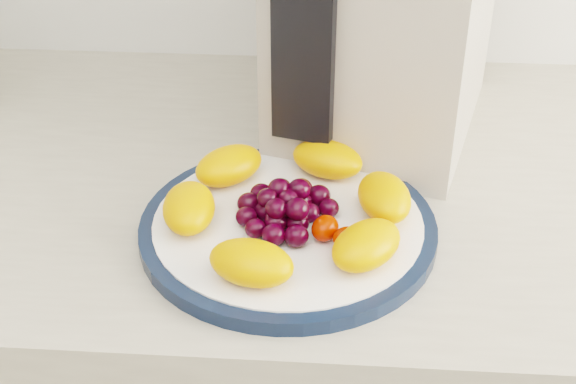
{
  "coord_description": "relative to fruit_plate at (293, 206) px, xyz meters",
  "views": [
    {
      "loc": [
        0.14,
        0.44,
        1.37
      ],
      "look_at": [
        0.1,
        1.07,
        0.95
      ],
      "focal_mm": 50.0,
      "sensor_mm": 36.0,
      "label": 1
    }
  ],
  "objects": [
    {
      "name": "plate_rim",
      "position": [
        -0.01,
        0.0,
        -0.03
      ],
      "size": [
        0.29,
        0.29,
        0.01
      ],
      "primitive_type": "cylinder",
      "color": "#101C33",
      "rests_on": "counter"
    },
    {
      "name": "plate_face",
      "position": [
        -0.01,
        0.0,
        -0.03
      ],
      "size": [
        0.26,
        0.26,
        0.02
      ],
      "primitive_type": "cylinder",
      "color": "white",
      "rests_on": "counter"
    },
    {
      "name": "fruit_plate",
      "position": [
        0.0,
        0.0,
        0.0
      ],
      "size": [
        0.25,
        0.25,
        0.04
      ],
      "color": "orange",
      "rests_on": "plate_face"
    },
    {
      "name": "appliance_panel",
      "position": [
        0.0,
        0.11,
        0.15
      ],
      "size": [
        0.07,
        0.04,
        0.27
      ],
      "primitive_type": "cube",
      "rotation": [
        0.0,
        0.0,
        -0.26
      ],
      "color": "black",
      "rests_on": "appliance_body"
    }
  ]
}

